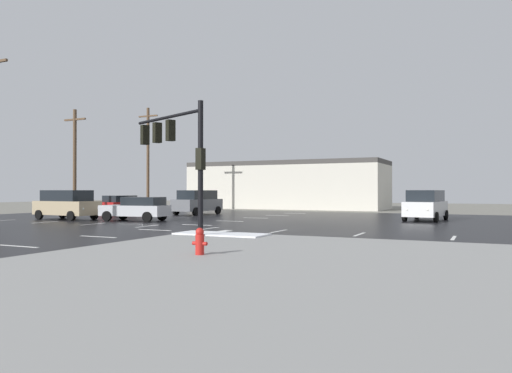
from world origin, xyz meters
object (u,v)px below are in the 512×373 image
(suv_white, at_px, (426,205))
(sedan_silver, at_px, (137,208))
(fire_hydrant, at_px, (200,241))
(suv_tan, at_px, (67,204))
(suv_grey, at_px, (198,202))
(sedan_red, at_px, (124,204))
(utility_pole_distant, at_px, (148,157))
(traffic_signal_mast, at_px, (178,145))
(utility_pole_far, at_px, (75,160))

(suv_white, xyz_separation_m, sedan_silver, (-17.27, -8.42, -0.24))
(suv_white, bearing_deg, fire_hydrant, -4.09)
(suv_tan, relative_size, suv_grey, 1.00)
(sedan_red, distance_m, suv_grey, 6.69)
(sedan_red, relative_size, utility_pole_distant, 0.46)
(suv_tan, xyz_separation_m, utility_pole_distant, (-3.39, 13.35, 4.17))
(sedan_red, height_order, suv_grey, suv_grey)
(sedan_silver, bearing_deg, suv_white, -159.62)
(suv_tan, bearing_deg, suv_grey, 70.12)
(sedan_silver, bearing_deg, suv_grey, -89.29)
(sedan_red, distance_m, suv_tan, 8.63)
(traffic_signal_mast, bearing_deg, utility_pole_distant, -25.99)
(traffic_signal_mast, xyz_separation_m, utility_pole_far, (-17.35, 10.95, 0.41))
(sedan_red, xyz_separation_m, suv_white, (24.79, 0.87, 0.24))
(sedan_silver, distance_m, suv_grey, 9.12)
(fire_hydrant, distance_m, suv_tan, 22.68)
(traffic_signal_mast, bearing_deg, sedan_red, -20.22)
(sedan_red, height_order, utility_pole_far, utility_pole_far)
(sedan_silver, bearing_deg, suv_tan, 3.04)
(utility_pole_far, bearing_deg, sedan_silver, -19.67)
(utility_pole_far, bearing_deg, suv_white, 11.45)
(suv_grey, height_order, utility_pole_far, utility_pole_far)
(suv_grey, xyz_separation_m, utility_pole_distant, (-7.84, 3.46, 4.17))
(suv_grey, distance_m, utility_pole_distant, 9.53)
(fire_hydrant, height_order, suv_grey, suv_grey)
(traffic_signal_mast, relative_size, fire_hydrant, 7.10)
(suv_white, height_order, utility_pole_far, utility_pole_far)
(traffic_signal_mast, height_order, sedan_red, traffic_signal_mast)
(suv_tan, xyz_separation_m, utility_pole_far, (-3.34, 3.97, 3.37))
(sedan_red, xyz_separation_m, utility_pole_far, (-1.27, -4.40, 3.61))
(fire_hydrant, relative_size, sedan_red, 0.17)
(suv_tan, relative_size, utility_pole_far, 0.58)
(sedan_silver, bearing_deg, traffic_signal_mast, 132.05)
(sedan_silver, xyz_separation_m, utility_pole_far, (-8.79, 3.14, 3.61))
(fire_hydrant, height_order, suv_tan, suv_tan)
(fire_hydrant, xyz_separation_m, utility_pole_far, (-22.10, 16.71, 3.93))
(fire_hydrant, xyz_separation_m, sedan_red, (-20.83, 21.11, 0.32))
(traffic_signal_mast, distance_m, suv_white, 18.65)
(sedan_red, height_order, suv_tan, suv_tan)
(sedan_red, distance_m, utility_pole_far, 5.83)
(suv_white, bearing_deg, sedan_red, -81.85)
(suv_grey, relative_size, utility_pole_distant, 0.49)
(utility_pole_far, distance_m, utility_pole_distant, 9.42)
(suv_grey, relative_size, utility_pole_far, 0.58)
(sedan_red, bearing_deg, suv_grey, -71.62)
(traffic_signal_mast, distance_m, utility_pole_far, 20.52)
(sedan_silver, bearing_deg, fire_hydrant, 128.84)
(utility_pole_far, bearing_deg, utility_pole_distant, 90.33)
(traffic_signal_mast, distance_m, suv_grey, 19.61)
(suv_white, distance_m, suv_grey, 18.28)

